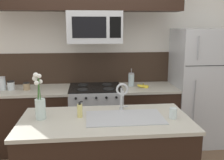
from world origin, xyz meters
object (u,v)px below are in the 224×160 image
object	(u,v)px
storage_jar_medium	(11,85)
banana_bunch	(143,86)
refrigerator	(201,87)
stove_range	(96,117)
storage_jar_tall	(2,83)
french_press	(131,80)
drinking_glass	(173,113)
sink_faucet	(122,93)
microwave	(95,27)
dish_soap_bottle	(80,111)
storage_jar_short	(27,86)
flower_vase	(40,105)

from	to	relation	value
storage_jar_medium	banana_bunch	xyz separation A→B (m)	(1.90, -0.06, -0.04)
refrigerator	storage_jar_medium	world-z (taller)	refrigerator
stove_range	refrigerator	bearing A→B (deg)	0.70
refrigerator	storage_jar_tall	distance (m)	2.94
french_press	drinking_glass	xyz separation A→B (m)	(0.18, -1.37, -0.05)
sink_faucet	drinking_glass	size ratio (longest dim) A/B	2.91
microwave	dish_soap_bottle	distance (m)	1.43
storage_jar_short	refrigerator	bearing A→B (deg)	0.99
storage_jar_short	flower_vase	world-z (taller)	flower_vase
flower_vase	sink_faucet	bearing A→B (deg)	10.93
storage_jar_tall	banana_bunch	world-z (taller)	storage_jar_tall
sink_faucet	flower_vase	size ratio (longest dim) A/B	0.66
refrigerator	dish_soap_bottle	distance (m)	2.19
banana_bunch	flower_vase	world-z (taller)	flower_vase
storage_jar_tall	microwave	bearing A→B (deg)	-1.25
stove_range	french_press	size ratio (longest dim) A/B	3.48
refrigerator	storage_jar_tall	world-z (taller)	refrigerator
drinking_glass	refrigerator	bearing A→B (deg)	55.60
refrigerator	storage_jar_tall	size ratio (longest dim) A/B	9.26
french_press	flower_vase	size ratio (longest dim) A/B	0.58
storage_jar_tall	storage_jar_medium	distance (m)	0.12
banana_bunch	sink_faucet	size ratio (longest dim) A/B	0.62
microwave	storage_jar_medium	xyz separation A→B (m)	(-1.19, 0.02, -0.81)
french_press	sink_faucet	distance (m)	1.14
storage_jar_short	banana_bunch	bearing A→B (deg)	-1.24
storage_jar_tall	storage_jar_short	size ratio (longest dim) A/B	1.80
refrigerator	flower_vase	distance (m)	2.52
microwave	banana_bunch	xyz separation A→B (m)	(0.70, -0.04, -0.85)
storage_jar_medium	storage_jar_short	distance (m)	0.22
refrigerator	sink_faucet	distance (m)	1.75
drinking_glass	flower_vase	world-z (taller)	flower_vase
microwave	dish_soap_bottle	world-z (taller)	microwave
stove_range	microwave	size ratio (longest dim) A/B	1.25
french_press	dish_soap_bottle	distance (m)	1.45
dish_soap_bottle	storage_jar_short	bearing A→B (deg)	123.95
storage_jar_short	banana_bunch	size ratio (longest dim) A/B	0.56
stove_range	refrigerator	distance (m)	1.68
french_press	drinking_glass	size ratio (longest dim) A/B	2.54
storage_jar_short	flower_vase	distance (m)	1.24
microwave	storage_jar_short	xyz separation A→B (m)	(-0.97, -0.00, -0.82)
storage_jar_short	stove_range	bearing A→B (deg)	1.48
stove_range	dish_soap_bottle	world-z (taller)	dish_soap_bottle
microwave	drinking_glass	size ratio (longest dim) A/B	7.07
microwave	sink_faucet	world-z (taller)	microwave
stove_range	storage_jar_short	size ratio (longest dim) A/B	8.79
refrigerator	storage_jar_tall	bearing A→B (deg)	-179.76
storage_jar_medium	drinking_glass	size ratio (longest dim) A/B	1.20
banana_bunch	microwave	bearing A→B (deg)	176.70
storage_jar_tall	storage_jar_short	world-z (taller)	storage_jar_tall
sink_faucet	storage_jar_short	bearing A→B (deg)	140.45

